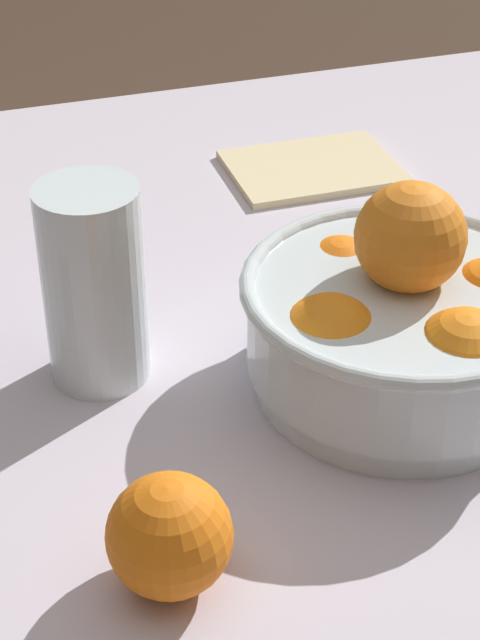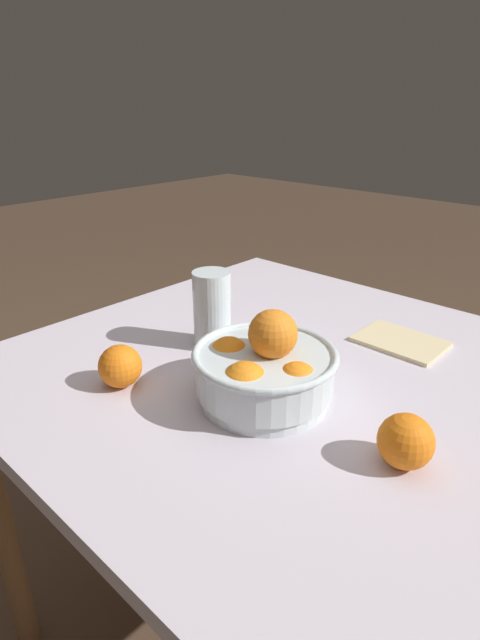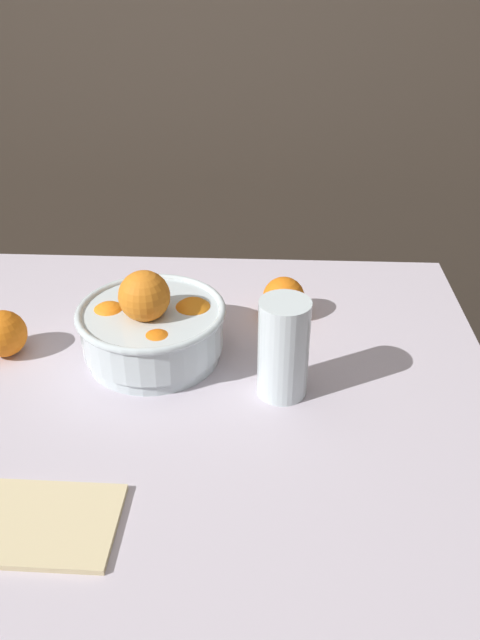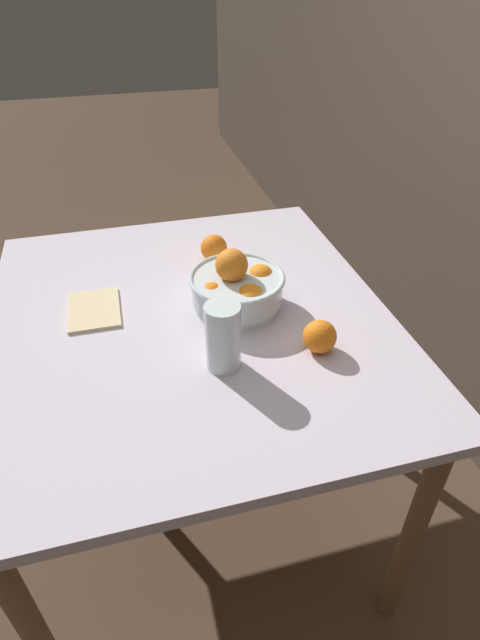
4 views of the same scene
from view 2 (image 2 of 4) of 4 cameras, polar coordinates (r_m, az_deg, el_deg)
name	(u,v)px [view 2 (image 2 of 4)]	position (r m, az deg, el deg)	size (l,w,h in m)	color
ground_plane	(288,640)	(1.48, 5.48, -32.63)	(12.00, 12.00, 0.00)	#4C3828
dining_table	(301,410)	(0.99, 7.03, -10.22)	(1.08, 0.98, 0.77)	silver
fruit_bowl	(264,370)	(0.82, 2.76, -5.73)	(0.24, 0.24, 0.16)	silver
juice_glass	(212,312)	(1.00, -3.21, 0.96)	(0.08, 0.08, 0.16)	#F4A314
orange_loose_near_bowl	(120,366)	(0.89, -13.53, -5.15)	(0.08, 0.08, 0.08)	orange
orange_loose_front	(406,441)	(0.73, 18.41, -13.01)	(0.08, 0.08, 0.08)	orange
napkin	(400,341)	(1.08, 17.86, -2.34)	(0.17, 0.13, 0.01)	beige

